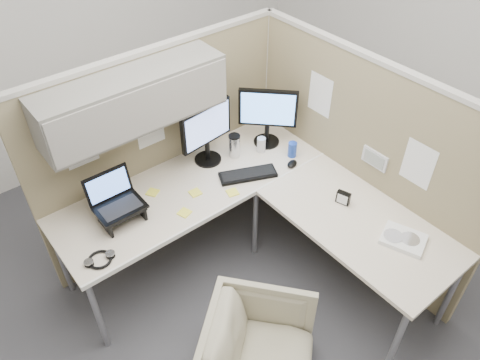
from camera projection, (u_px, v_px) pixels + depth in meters
ground at (250, 287)px, 3.52m from camera, size 4.50×4.50×0.00m
partition_back at (151, 128)px, 3.19m from camera, size 2.00×0.36×1.63m
partition_right at (354, 160)px, 3.37m from camera, size 0.07×2.03×1.63m
desk at (254, 206)px, 3.20m from camera, size 2.00×1.98×0.73m
office_chair at (259, 351)px, 2.79m from camera, size 0.86×0.85×0.64m
monitor_left at (206, 130)px, 3.33m from camera, size 0.44×0.20×0.47m
monitor_right at (268, 113)px, 3.50m from camera, size 0.33×0.34×0.47m
laptop_station at (118, 204)px, 2.98m from camera, size 0.30×0.26×0.32m
keyboard at (248, 175)px, 3.37m from camera, size 0.43×0.29×0.02m
mouse at (292, 164)px, 3.45m from camera, size 0.11×0.09×0.04m
travel_mug at (234, 146)px, 3.49m from camera, size 0.09×0.09×0.19m
soda_can_green at (292, 149)px, 3.52m from camera, size 0.07×0.07×0.12m
soda_can_silver at (261, 145)px, 3.56m from camera, size 0.07×0.07×0.12m
sticky_note_c at (153, 192)px, 3.24m from camera, size 0.10×0.10×0.01m
sticky_note_a at (184, 213)px, 3.09m from camera, size 0.10×0.10×0.01m
sticky_note_d at (195, 193)px, 3.24m from camera, size 0.08×0.08×0.01m
sticky_note_b at (232, 192)px, 3.24m from camera, size 0.09×0.09×0.01m
headphones at (100, 259)px, 2.78m from camera, size 0.18×0.17×0.03m
paper_stack at (403, 239)px, 2.90m from camera, size 0.28×0.31×0.03m
desk_clock at (343, 198)px, 3.13m from camera, size 0.06×0.10×0.09m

